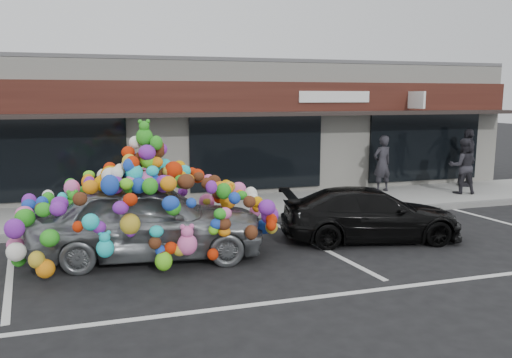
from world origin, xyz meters
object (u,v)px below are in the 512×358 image
object	(u,v)px
toy_car	(149,211)
pedestrian_a	(382,164)
pedestrian_b	(462,166)
black_sedan	(371,214)
pedestrian_c	(468,158)

from	to	relation	value
toy_car	pedestrian_a	bearing A→B (deg)	-53.97
pedestrian_b	black_sedan	bearing A→B (deg)	50.86
black_sedan	pedestrian_b	xyz separation A→B (m)	(5.05, 3.31, 0.44)
toy_car	pedestrian_a	world-z (taller)	toy_car
pedestrian_c	pedestrian_a	bearing A→B (deg)	-57.44
pedestrian_a	black_sedan	bearing A→B (deg)	48.32
pedestrian_b	pedestrian_c	distance (m)	1.51
toy_car	pedestrian_b	distance (m)	10.37
black_sedan	pedestrian_c	distance (m)	7.54
black_sedan	toy_car	bearing A→B (deg)	99.63
black_sedan	pedestrian_b	distance (m)	6.05
pedestrian_b	pedestrian_c	xyz separation A→B (m)	(1.06, 1.07, 0.11)
toy_car	pedestrian_a	size ratio (longest dim) A/B	2.78
pedestrian_a	pedestrian_c	size ratio (longest dim) A/B	0.92
toy_car	black_sedan	world-z (taller)	toy_car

